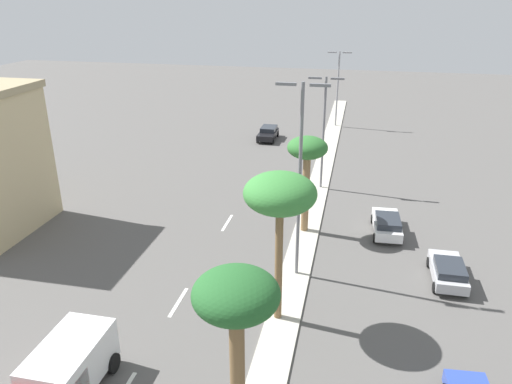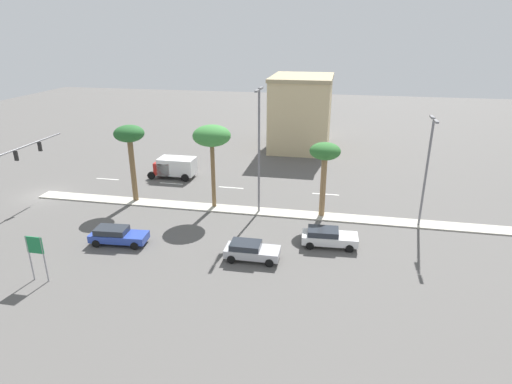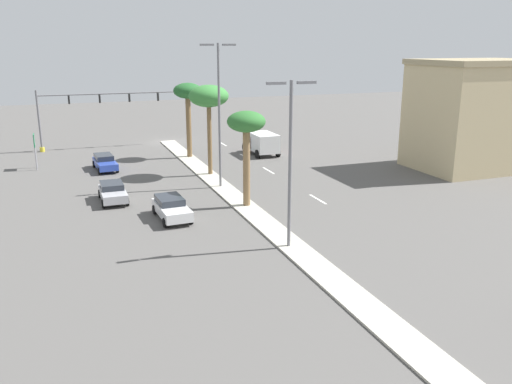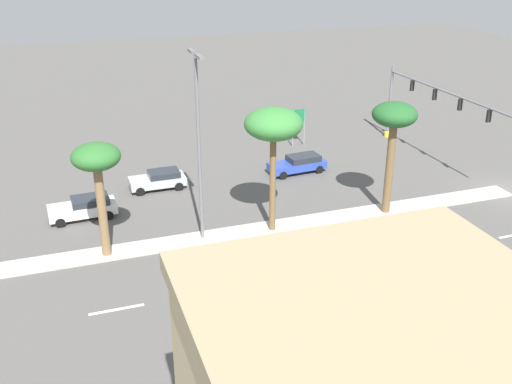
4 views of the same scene
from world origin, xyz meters
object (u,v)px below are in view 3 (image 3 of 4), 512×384
object	(u,v)px
directional_road_sign	(35,145)
street_lamp_leading	(290,152)
traffic_signal_gantry	(82,110)
box_truck	(262,142)
sedan_blue_near	(105,162)
palm_tree_far	(188,95)
sedan_silver_leading	(113,192)
commercial_building	(476,115)
palm_tree_outboard	(246,127)
street_lamp_rear	(219,106)
sedan_white_far	(171,208)
palm_tree_leading	(209,98)

from	to	relation	value
directional_road_sign	street_lamp_leading	bearing A→B (deg)	118.00
traffic_signal_gantry	box_truck	xyz separation A→B (m)	(-17.85, 9.94, -3.16)
sedan_blue_near	traffic_signal_gantry	bearing A→B (deg)	-84.19
directional_road_sign	box_truck	xyz separation A→B (m)	(-22.80, 0.97, -1.07)
palm_tree_far	sedan_silver_leading	distance (m)	17.71
sedan_silver_leading	directional_road_sign	bearing A→B (deg)	-67.33
street_lamp_leading	sedan_silver_leading	distance (m)	16.79
street_lamp_leading	sedan_blue_near	world-z (taller)	street_lamp_leading
traffic_signal_gantry	commercial_building	world-z (taller)	commercial_building
commercial_building	palm_tree_outboard	distance (m)	24.99
palm_tree_far	box_truck	distance (m)	9.43
traffic_signal_gantry	street_lamp_leading	world-z (taller)	street_lamp_leading
street_lamp_rear	box_truck	xyz separation A→B (m)	(-8.18, -11.69, -5.46)
palm_tree_outboard	box_truck	size ratio (longest dim) A/B	1.31
sedan_silver_leading	traffic_signal_gantry	bearing A→B (deg)	-88.01
palm_tree_far	street_lamp_leading	world-z (taller)	street_lamp_leading
traffic_signal_gantry	directional_road_sign	world-z (taller)	traffic_signal_gantry
sedan_silver_leading	sedan_blue_near	size ratio (longest dim) A/B	0.88
directional_road_sign	sedan_white_far	distance (m)	21.48
palm_tree_outboard	sedan_white_far	world-z (taller)	palm_tree_outboard
traffic_signal_gantry	palm_tree_outboard	distance (m)	29.31
traffic_signal_gantry	directional_road_sign	distance (m)	10.45
palm_tree_leading	sedan_white_far	world-z (taller)	palm_tree_leading
commercial_building	sedan_silver_leading	bearing A→B (deg)	-0.58
traffic_signal_gantry	sedan_silver_leading	size ratio (longest dim) A/B	4.05
street_lamp_rear	sedan_white_far	world-z (taller)	street_lamp_rear
directional_road_sign	street_lamp_rear	world-z (taller)	street_lamp_rear
palm_tree_far	sedan_silver_leading	xyz separation A→B (m)	(9.31, 13.90, -5.82)
palm_tree_leading	street_lamp_leading	bearing A→B (deg)	88.37
sedan_white_far	sedan_blue_near	xyz separation A→B (m)	(2.97, -16.84, -0.02)
street_lamp_leading	directional_road_sign	bearing A→B (deg)	-62.00
directional_road_sign	palm_tree_far	distance (m)	15.61
commercial_building	palm_tree_outboard	size ratio (longest dim) A/B	1.63
street_lamp_rear	sedan_white_far	xyz separation A→B (m)	(5.53, 6.74, -6.00)
traffic_signal_gantry	street_lamp_leading	xyz separation A→B (m)	(-9.51, 36.15, 1.27)
directional_road_sign	palm_tree_outboard	xyz separation A→B (m)	(-14.86, 18.58, 3.52)
directional_road_sign	sedan_silver_leading	bearing A→B (deg)	112.67
street_lamp_leading	sedan_white_far	bearing A→B (deg)	-55.42
directional_road_sign	box_truck	bearing A→B (deg)	177.57
sedan_white_far	palm_tree_far	bearing A→B (deg)	-106.94
traffic_signal_gantry	palm_tree_outboard	size ratio (longest dim) A/B	2.42
sedan_silver_leading	palm_tree_outboard	bearing A→B (deg)	152.05
traffic_signal_gantry	palm_tree_far	bearing A→B (deg)	138.90
palm_tree_leading	sedan_blue_near	world-z (taller)	palm_tree_leading
directional_road_sign	palm_tree_leading	distance (m)	17.68
street_lamp_leading	sedan_white_far	world-z (taller)	street_lamp_leading
sedan_blue_near	box_truck	bearing A→B (deg)	-174.55
box_truck	palm_tree_far	bearing A→B (deg)	-8.29
palm_tree_far	sedan_blue_near	bearing A→B (deg)	16.96
commercial_building	palm_tree_far	size ratio (longest dim) A/B	1.48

